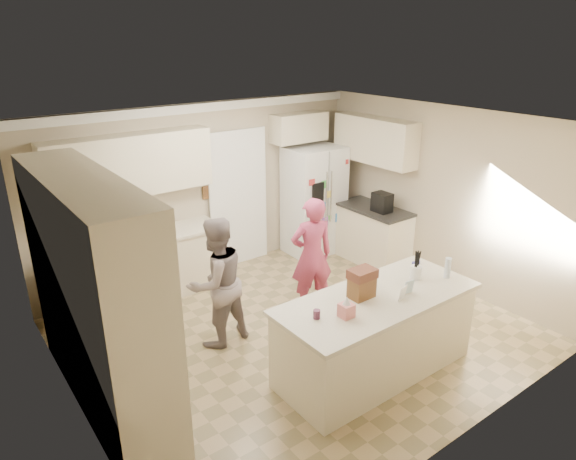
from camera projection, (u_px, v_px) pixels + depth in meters
floor at (298, 333)px, 6.44m from camera, size 5.20×4.60×0.02m
ceiling at (300, 123)px, 5.50m from camera, size 5.20×4.60×0.02m
wall_back at (205, 191)px, 7.69m from camera, size 5.20×0.02×2.60m
wall_front at (471, 320)px, 4.24m from camera, size 5.20×0.02×2.60m
wall_left at (65, 303)px, 4.51m from camera, size 0.02×4.60×2.60m
wall_right at (441, 196)px, 7.43m from camera, size 0.02×4.60×2.60m
crown_back at (201, 108)px, 7.21m from camera, size 5.20×0.08×0.12m
pantry_bank at (96, 296)px, 4.88m from camera, size 0.60×2.60×2.35m
back_base_cab at (145, 269)px, 7.13m from camera, size 2.20×0.60×0.88m
back_countertop at (142, 239)px, 6.96m from camera, size 2.24×0.63×0.04m
back_upper_cab at (130, 165)px, 6.70m from camera, size 2.20×0.35×0.80m
doorway_opening at (237, 200)px, 8.07m from camera, size 0.90×0.06×2.10m
doorway_casing at (239, 201)px, 8.04m from camera, size 1.02×0.03×2.22m
wall_frame_upper at (206, 175)px, 7.58m from camera, size 0.15×0.02×0.20m
wall_frame_lower at (207, 192)px, 7.68m from camera, size 0.15×0.02×0.20m
refrigerator at (314, 201)px, 8.54m from camera, size 0.92×0.73×1.80m
fridge_seam at (328, 206)px, 8.28m from camera, size 0.02×0.02×1.78m
fridge_dispenser at (318, 194)px, 8.06m from camera, size 0.22×0.03×0.35m
fridge_handle_l at (326, 198)px, 8.18m from camera, size 0.02×0.02×0.85m
fridge_handle_r at (331, 197)px, 8.24m from camera, size 0.02×0.02×0.85m
over_fridge_cab at (299, 127)px, 8.19m from camera, size 0.95×0.35×0.45m
right_base_cab at (373, 236)px, 8.31m from camera, size 0.60×1.20×0.88m
right_countertop at (374, 209)px, 8.14m from camera, size 0.63×1.24×0.04m
right_upper_cab at (375, 140)px, 7.98m from camera, size 0.35×1.50×0.70m
coffee_maker at (382, 202)px, 7.91m from camera, size 0.22×0.28×0.30m
island_base at (375, 336)px, 5.57m from camera, size 2.20×0.90×0.88m
island_top at (378, 299)px, 5.40m from camera, size 2.28×0.96×0.05m
utensil_crock at (416, 272)px, 5.77m from camera, size 0.13×0.13×0.15m
tissue_box at (346, 310)px, 4.99m from camera, size 0.13×0.13×0.14m
tissue_plume at (347, 300)px, 4.95m from camera, size 0.08×0.08×0.08m
dollhouse_body at (362, 288)px, 5.35m from camera, size 0.26×0.18×0.22m
dollhouse_roof at (362, 274)px, 5.29m from camera, size 0.28×0.20×0.10m
jam_jar at (317, 314)px, 4.97m from camera, size 0.07×0.07×0.09m
greeting_card_a at (403, 293)px, 5.30m from camera, size 0.12×0.06×0.16m
greeting_card_b at (409, 287)px, 5.42m from camera, size 0.12×0.05×0.16m
water_bottle at (448, 268)px, 5.77m from camera, size 0.07×0.07×0.24m
shaker_salt at (414, 266)px, 6.00m from camera, size 0.05×0.05×0.09m
shaker_pepper at (418, 264)px, 6.04m from camera, size 0.05×0.05×0.09m
teen_boy at (216, 282)px, 5.98m from camera, size 0.85×0.70×1.59m
teen_girl at (312, 256)px, 6.71m from camera, size 0.66×0.53×1.58m
fridge_magnets at (328, 206)px, 8.27m from camera, size 0.76×0.02×1.44m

